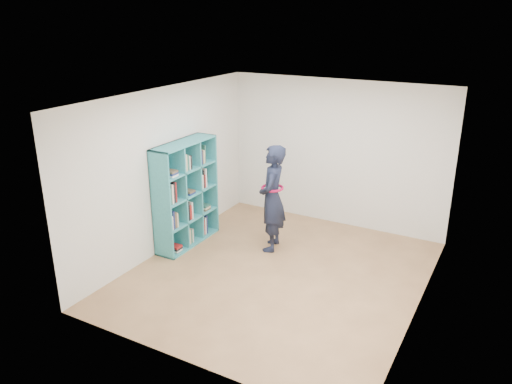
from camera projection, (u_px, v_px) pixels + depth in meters
The scene contains 9 objects.
floor at pixel (278, 274), 7.38m from camera, with size 4.50×4.50×0.00m, color brown.
ceiling at pixel (281, 98), 6.49m from camera, with size 4.50×4.50×0.00m, color white.
wall_left at pixel (165, 171), 7.85m from camera, with size 0.02×4.50×2.60m, color silver.
wall_right at pixel (427, 219), 6.03m from camera, with size 0.02×4.50×2.60m, color silver.
wall_back at pixel (336, 154), 8.79m from camera, with size 4.00×0.02×2.60m, color silver.
wall_front at pixel (181, 257), 5.09m from camera, with size 4.00×0.02×2.60m, color silver.
bookshelf at pixel (184, 195), 8.12m from camera, with size 0.38×1.30×1.73m.
person at pixel (272, 198), 7.90m from camera, with size 0.58×0.72×1.74m.
smartphone at pixel (264, 189), 7.96m from camera, with size 0.04×0.10×0.13m.
Camera 1 is at (2.87, -5.87, 3.66)m, focal length 35.00 mm.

